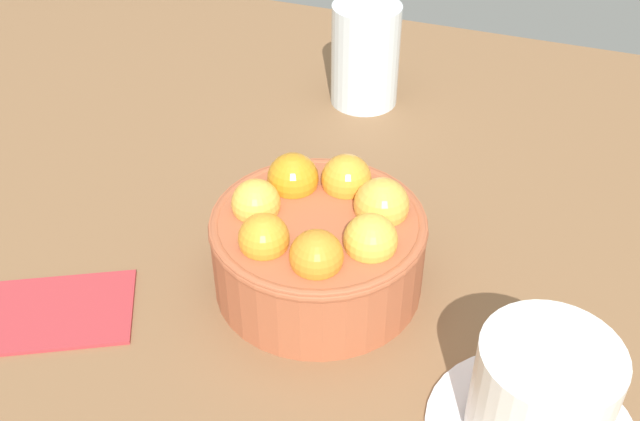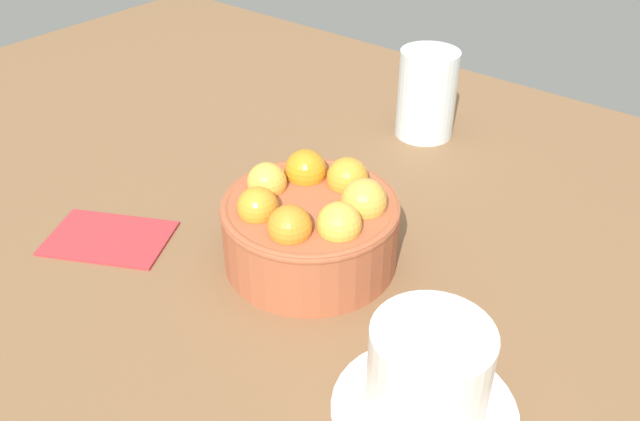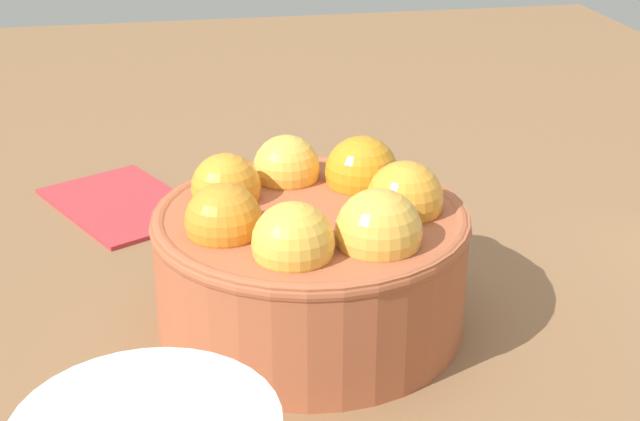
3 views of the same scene
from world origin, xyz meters
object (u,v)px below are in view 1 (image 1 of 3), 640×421
coffee_cup (541,399)px  water_glass (365,55)px  folded_napkin (53,311)px  terracotta_bowl (319,242)px

coffee_cup → water_glass: (23.51, -37.90, 1.89)cm
coffee_cup → folded_napkin: size_ratio=1.16×
coffee_cup → terracotta_bowl: bearing=-25.7°
coffee_cup → water_glass: 44.64cm
terracotta_bowl → water_glass: size_ratio=1.51×
terracotta_bowl → folded_napkin: (17.95, 10.23, -4.00)cm
water_glass → folded_napkin: (12.45, 39.48, -5.21)cm
terracotta_bowl → folded_napkin: terracotta_bowl is taller
terracotta_bowl → water_glass: 29.79cm
terracotta_bowl → coffee_cup: terracotta_bowl is taller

